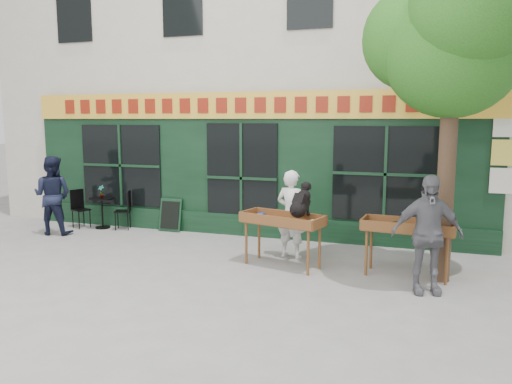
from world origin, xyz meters
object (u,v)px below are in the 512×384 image
Objects in this scene: dog at (301,199)px; book_cart_right at (408,230)px; man_left at (53,195)px; man_right at (427,234)px; book_cart_center at (282,223)px; bistro_table at (102,207)px; woman at (291,214)px.

dog reaches higher than book_cart_right.
man_left reaches higher than dog.
man_right is 8.43m from man_left.
man_right reaches higher than man_left.
dog is 6.23m from man_left.
book_cart_center is 2.12× the size of bistro_table.
book_cart_center is at bearing 159.39° from man_left.
man_right is at bearing -63.39° from book_cart_right.
man_right is 1.01× the size of man_left.
man_left is at bearing 154.77° from man_right.
dog is at bearing 6.90° from book_cart_center.
book_cart_right is at bearing -178.84° from woman.
book_cart_right is 0.83× the size of man_right.
man_right is 7.97m from bistro_table.
man_left reaches higher than bistro_table.
bistro_table is (-5.46, 1.78, -0.75)m from dog.
man_right is (2.49, -0.64, 0.11)m from book_cart_center.
book_cart_center and book_cart_right have the same top height.
book_cart_right is (2.19, 0.11, 0.00)m from book_cart_center.
book_cart_right is 0.84× the size of man_left.
dog is 0.39× the size of book_cart_right.
woman is 0.93× the size of man_left.
dog is at bearing 131.59° from woman.
man_left is at bearing 179.68° from book_cart_right.
book_cart_right is at bearing 19.98° from dog.
dog is 0.32× the size of man_left.
woman is 0.93× the size of man_right.
bistro_table is (-7.30, 1.62, -0.28)m from book_cart_right.
bistro_table is (-7.60, 2.37, -0.39)m from man_right.
book_cart_right is (1.84, 0.16, -0.47)m from dog.
woman reaches higher than dog.
dog is at bearing 149.38° from man_right.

